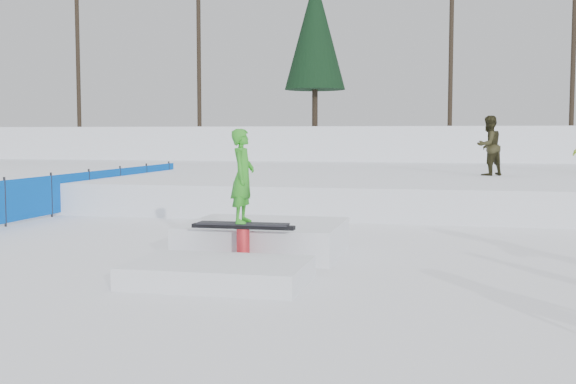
# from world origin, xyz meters

# --- Properties ---
(ground) EXTENTS (120.00, 120.00, 0.00)m
(ground) POSITION_xyz_m (0.00, 0.00, 0.00)
(ground) COLOR white
(snow_berm) EXTENTS (60.00, 14.00, 2.40)m
(snow_berm) POSITION_xyz_m (0.00, 30.00, 1.20)
(snow_berm) COLOR white
(snow_berm) RESTS_ON ground
(snow_midrise) EXTENTS (50.00, 18.00, 0.80)m
(snow_midrise) POSITION_xyz_m (0.00, 16.00, 0.40)
(snow_midrise) COLOR white
(snow_midrise) RESTS_ON ground
(safety_fence) EXTENTS (0.05, 16.00, 1.10)m
(safety_fence) POSITION_xyz_m (-6.50, 6.60, 0.55)
(safety_fence) COLOR #0047B2
(safety_fence) RESTS_ON ground
(treeline) EXTENTS (40.24, 4.22, 10.50)m
(treeline) POSITION_xyz_m (6.18, 28.28, 7.45)
(treeline) COLOR black
(treeline) RESTS_ON snow_berm
(walker_olive) EXTENTS (1.10, 1.09, 1.79)m
(walker_olive) POSITION_xyz_m (4.17, 13.00, 1.70)
(walker_olive) COLOR black
(walker_olive) RESTS_ON snow_midrise
(jib_rail_feature) EXTENTS (2.60, 4.40, 2.11)m
(jib_rail_feature) POSITION_xyz_m (-0.00, 1.70, 0.30)
(jib_rail_feature) COLOR white
(jib_rail_feature) RESTS_ON ground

